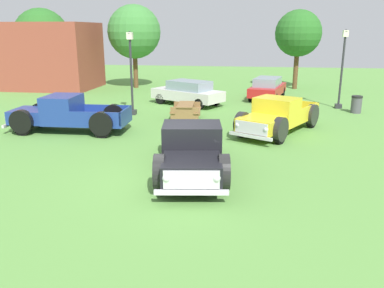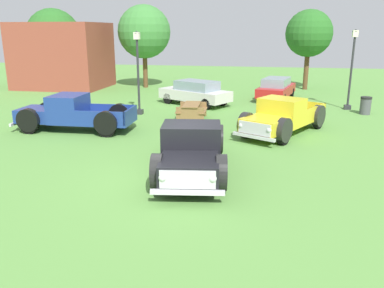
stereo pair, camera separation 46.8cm
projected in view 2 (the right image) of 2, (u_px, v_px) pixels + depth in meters
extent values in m
plane|color=#5B9342|center=(167.00, 179.00, 12.21)|extent=(80.00, 80.00, 0.00)
cube|color=black|center=(189.00, 169.00, 11.02)|extent=(1.84, 1.82, 0.59)
cube|color=silver|center=(188.00, 180.00, 10.23)|extent=(1.46, 0.27, 0.49)
sphere|color=silver|center=(213.00, 179.00, 10.21)|extent=(0.21, 0.21, 0.21)
sphere|color=silver|center=(162.00, 178.00, 10.27)|extent=(0.21, 0.21, 0.21)
cube|color=black|center=(192.00, 143.00, 12.36)|extent=(1.97, 1.63, 1.23)
cube|color=#8C9EA8|center=(191.00, 140.00, 11.66)|extent=(1.53, 0.26, 0.54)
cube|color=black|center=(194.00, 144.00, 14.26)|extent=(2.09, 2.48, 0.11)
cube|color=black|center=(218.00, 135.00, 14.13)|extent=(0.41, 2.23, 0.59)
cube|color=black|center=(170.00, 135.00, 14.20)|extent=(0.41, 2.23, 0.59)
cube|color=black|center=(195.00, 128.00, 15.20)|extent=(1.78, 0.34, 0.59)
cylinder|color=black|center=(221.00, 179.00, 11.06)|extent=(0.35, 0.84, 0.81)
cylinder|color=#B7B7BC|center=(222.00, 179.00, 11.06)|extent=(0.30, 0.36, 0.32)
cylinder|color=black|center=(221.00, 172.00, 11.00)|extent=(0.44, 1.06, 1.03)
cylinder|color=black|center=(157.00, 178.00, 11.14)|extent=(0.35, 0.84, 0.81)
cylinder|color=#B7B7BC|center=(157.00, 178.00, 11.14)|extent=(0.30, 0.36, 0.32)
cylinder|color=black|center=(157.00, 171.00, 11.08)|extent=(0.44, 1.06, 1.03)
cylinder|color=black|center=(219.00, 144.00, 14.50)|extent=(0.35, 0.84, 0.81)
cylinder|color=#B7B7BC|center=(219.00, 144.00, 14.50)|extent=(0.30, 0.36, 0.32)
cylinder|color=black|center=(219.00, 139.00, 14.44)|extent=(0.44, 1.06, 1.03)
cylinder|color=black|center=(170.00, 143.00, 14.57)|extent=(0.35, 0.84, 0.81)
cylinder|color=#B7B7BC|center=(169.00, 143.00, 14.57)|extent=(0.30, 0.36, 0.32)
cylinder|color=black|center=(170.00, 138.00, 14.52)|extent=(0.44, 1.06, 1.03)
cube|color=silver|center=(187.00, 192.00, 10.28)|extent=(1.94, 0.39, 0.13)
cube|color=navy|center=(39.00, 114.00, 18.23)|extent=(1.65, 1.67, 0.59)
cube|color=silver|center=(22.00, 114.00, 18.35)|extent=(0.11, 1.46, 0.49)
sphere|color=silver|center=(14.00, 116.00, 17.73)|extent=(0.21, 0.21, 0.21)
sphere|color=silver|center=(30.00, 110.00, 18.96)|extent=(0.21, 0.21, 0.21)
cube|color=navy|center=(69.00, 108.00, 17.92)|extent=(1.44, 1.82, 1.22)
cube|color=#8C9EA8|center=(55.00, 102.00, 17.94)|extent=(0.09, 1.54, 0.54)
cube|color=navy|center=(108.00, 122.00, 17.81)|extent=(2.29, 1.85, 0.11)
cube|color=navy|center=(100.00, 118.00, 16.91)|extent=(2.24, 0.16, 0.59)
cube|color=navy|center=(114.00, 110.00, 18.52)|extent=(2.24, 0.16, 0.59)
cube|color=navy|center=(130.00, 115.00, 17.55)|extent=(0.14, 1.78, 0.59)
cylinder|color=black|center=(29.00, 125.00, 17.46)|extent=(0.82, 0.26, 0.81)
cylinder|color=#B7B7BC|center=(29.00, 125.00, 17.45)|extent=(0.33, 0.27, 0.32)
cylinder|color=black|center=(28.00, 120.00, 17.41)|extent=(1.03, 0.33, 1.02)
cylinder|color=black|center=(49.00, 116.00, 19.16)|extent=(0.82, 0.26, 0.81)
cylinder|color=#B7B7BC|center=(49.00, 116.00, 19.17)|extent=(0.33, 0.27, 0.32)
cylinder|color=black|center=(49.00, 112.00, 19.10)|extent=(1.03, 0.33, 1.02)
cylinder|color=black|center=(106.00, 128.00, 16.93)|extent=(0.82, 0.26, 0.81)
cylinder|color=#B7B7BC|center=(106.00, 128.00, 16.92)|extent=(0.33, 0.27, 0.32)
cylinder|color=black|center=(106.00, 123.00, 16.88)|extent=(1.03, 0.33, 1.02)
cylinder|color=black|center=(120.00, 119.00, 18.63)|extent=(0.82, 0.26, 0.81)
cylinder|color=#B7B7BC|center=(120.00, 119.00, 18.64)|extent=(0.33, 0.27, 0.32)
cylinder|color=black|center=(120.00, 115.00, 18.58)|extent=(1.03, 0.33, 1.02)
cube|color=silver|center=(22.00, 121.00, 18.45)|extent=(0.17, 1.94, 0.13)
cube|color=yellow|center=(264.00, 125.00, 16.22)|extent=(2.14, 2.13, 0.57)
cube|color=silver|center=(254.00, 129.00, 15.62)|extent=(1.29, 0.73, 0.48)
sphere|color=silver|center=(269.00, 130.00, 15.25)|extent=(0.21, 0.21, 0.21)
sphere|color=silver|center=(241.00, 125.00, 16.01)|extent=(0.21, 0.21, 0.21)
cube|color=yellow|center=(281.00, 112.00, 17.22)|extent=(2.18, 2.02, 1.20)
cube|color=#8C9EA8|center=(275.00, 108.00, 16.68)|extent=(1.35, 0.75, 0.53)
cube|color=yellow|center=(298.00, 118.00, 18.70)|extent=(2.57, 2.75, 0.10)
cube|color=yellow|center=(316.00, 113.00, 18.10)|extent=(1.11, 1.97, 0.57)
cube|color=yellow|center=(282.00, 108.00, 19.11)|extent=(1.11, 1.97, 0.57)
cube|color=yellow|center=(308.00, 107.00, 19.39)|extent=(1.57, 0.90, 0.57)
cylinder|color=black|center=(284.00, 135.00, 15.77)|extent=(0.58, 0.81, 0.79)
cylinder|color=#B7B7BC|center=(284.00, 135.00, 15.76)|extent=(0.37, 0.40, 0.32)
cylinder|color=black|center=(284.00, 130.00, 15.72)|extent=(0.73, 1.02, 1.00)
cylinder|color=black|center=(246.00, 128.00, 16.83)|extent=(0.58, 0.81, 0.79)
cylinder|color=#B7B7BC|center=(246.00, 128.00, 16.84)|extent=(0.37, 0.40, 0.32)
cylinder|color=black|center=(246.00, 124.00, 16.78)|extent=(0.73, 1.02, 1.00)
cylinder|color=black|center=(318.00, 120.00, 18.38)|extent=(0.58, 0.81, 0.79)
cylinder|color=#B7B7BC|center=(318.00, 120.00, 18.37)|extent=(0.37, 0.40, 0.32)
cylinder|color=black|center=(318.00, 116.00, 18.32)|extent=(0.73, 1.02, 1.00)
cylinder|color=black|center=(283.00, 115.00, 19.44)|extent=(0.58, 0.81, 0.79)
cylinder|color=#B7B7BC|center=(283.00, 115.00, 19.44)|extent=(0.37, 0.40, 0.32)
cylinder|color=black|center=(284.00, 111.00, 19.38)|extent=(0.73, 1.02, 1.00)
cube|color=silver|center=(254.00, 137.00, 15.68)|extent=(1.72, 0.99, 0.13)
cube|color=silver|center=(195.00, 95.00, 24.23)|extent=(4.74, 3.74, 0.60)
cube|color=#7F939E|center=(197.00, 85.00, 23.98)|extent=(2.90, 2.53, 0.55)
cylinder|color=black|center=(168.00, 99.00, 24.65)|extent=(0.66, 0.49, 0.64)
cylinder|color=black|center=(185.00, 95.00, 25.83)|extent=(0.66, 0.49, 0.64)
cylinder|color=black|center=(206.00, 104.00, 22.79)|extent=(0.66, 0.49, 0.64)
cylinder|color=black|center=(223.00, 101.00, 23.98)|extent=(0.66, 0.49, 0.64)
cube|color=#B21E1E|center=(276.00, 90.00, 26.13)|extent=(2.67, 4.55, 0.58)
cube|color=#7F939E|center=(276.00, 82.00, 25.85)|extent=(1.97, 2.66, 0.53)
cylinder|color=black|center=(270.00, 91.00, 27.79)|extent=(0.33, 0.65, 0.62)
cylinder|color=black|center=(292.00, 92.00, 27.19)|extent=(0.33, 0.65, 0.62)
cylinder|color=black|center=(259.00, 97.00, 25.24)|extent=(0.33, 0.65, 0.62)
cylinder|color=black|center=(283.00, 99.00, 24.64)|extent=(0.33, 0.65, 0.62)
cube|color=#2D2D33|center=(140.00, 112.00, 21.65)|extent=(0.36, 0.36, 0.25)
cylinder|color=#2D2D33|center=(138.00, 75.00, 21.10)|extent=(0.12, 0.12, 3.70)
cube|color=#F2EACC|center=(137.00, 36.00, 20.54)|extent=(0.28, 0.28, 0.36)
cone|color=#2D2D33|center=(137.00, 32.00, 20.50)|extent=(0.32, 0.32, 0.14)
cube|color=#2D2D33|center=(347.00, 107.00, 22.94)|extent=(0.36, 0.36, 0.25)
cylinder|color=#2D2D33|center=(351.00, 72.00, 22.38)|extent=(0.12, 0.12, 3.80)
cube|color=#F2EACC|center=(355.00, 34.00, 21.81)|extent=(0.28, 0.28, 0.36)
cone|color=#2D2D33|center=(356.00, 30.00, 21.76)|extent=(0.32, 0.32, 0.14)
cube|color=olive|center=(192.00, 104.00, 20.33)|extent=(0.94, 1.86, 0.06)
cube|color=olive|center=(180.00, 110.00, 20.48)|extent=(0.42, 1.82, 0.05)
cube|color=olive|center=(203.00, 110.00, 20.35)|extent=(0.42, 1.82, 0.05)
cube|color=olive|center=(193.00, 109.00, 21.20)|extent=(1.40, 0.19, 0.75)
cube|color=olive|center=(190.00, 115.00, 19.67)|extent=(1.40, 0.19, 0.75)
cylinder|color=#4C4C51|center=(365.00, 107.00, 21.53)|extent=(0.56, 0.56, 0.85)
cylinder|color=black|center=(366.00, 98.00, 21.39)|extent=(0.59, 0.59, 0.10)
cylinder|color=brown|center=(145.00, 70.00, 31.46)|extent=(0.36, 0.36, 2.77)
sphere|color=#3D7F38|center=(144.00, 32.00, 30.66)|extent=(4.06, 4.06, 4.06)
cylinder|color=brown|center=(306.00, 70.00, 30.37)|extent=(0.36, 0.36, 2.88)
sphere|color=#286623|center=(309.00, 33.00, 29.62)|extent=(3.47, 3.47, 3.47)
cylinder|color=brown|center=(57.00, 71.00, 32.20)|extent=(0.36, 0.36, 2.38)
sphere|color=#286623|center=(54.00, 36.00, 31.44)|extent=(4.23, 4.23, 4.23)
cube|color=brown|center=(63.00, 56.00, 31.23)|extent=(6.59, 5.23, 4.98)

